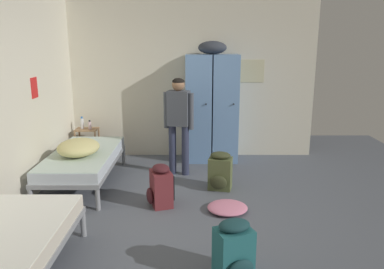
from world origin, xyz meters
TOP-DOWN VIEW (x-y plane):
  - ground_plane at (0.00, 0.00)m, footprint 7.99×7.99m
  - room_backdrop at (-1.15, 1.18)m, footprint 4.40×5.06m
  - locker_bank at (0.35, 2.22)m, footprint 0.90×0.55m
  - shelf_unit at (-1.84, 2.20)m, footprint 0.38×0.30m
  - bed_left_rear at (-1.59, 1.05)m, footprint 0.90×1.90m
  - bed_left_front at (-1.59, -1.45)m, footprint 0.90×1.90m
  - bedding_heap at (-1.60, 0.88)m, footprint 0.58×0.66m
  - person_traveler at (-0.19, 1.47)m, footprint 0.47×0.27m
  - water_bottle at (-1.92, 2.22)m, footprint 0.06×0.06m
  - lotion_bottle at (-1.77, 2.16)m, footprint 0.05×0.05m
  - backpack_teal at (0.39, -1.26)m, footprint 0.38×0.40m
  - backpack_olive at (0.41, 0.83)m, footprint 0.37×0.38m
  - backpack_maroon at (-0.39, 0.27)m, footprint 0.39×0.38m
  - clothes_pile_pink at (0.46, 0.10)m, footprint 0.50×0.48m

SIDE VIEW (x-z plane):
  - ground_plane at x=0.00m, z-range 0.00..0.00m
  - clothes_pile_pink at x=0.46m, z-range 0.00..0.09m
  - backpack_teal at x=0.39m, z-range -0.02..0.53m
  - backpack_olive at x=0.41m, z-range -0.02..0.53m
  - backpack_maroon at x=-0.39m, z-range -0.02..0.53m
  - shelf_unit at x=-1.84m, z-range 0.06..0.63m
  - bed_left_rear at x=-1.59m, z-range 0.14..0.63m
  - bed_left_front at x=-1.59m, z-range 0.14..0.63m
  - bedding_heap at x=-1.60m, z-range 0.49..0.72m
  - lotion_bottle at x=-1.77m, z-range 0.56..0.72m
  - water_bottle at x=-1.92m, z-range 0.56..0.77m
  - person_traveler at x=-0.19m, z-range 0.16..1.68m
  - locker_bank at x=0.35m, z-range -0.07..2.00m
  - room_backdrop at x=-1.15m, z-range 0.00..2.82m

